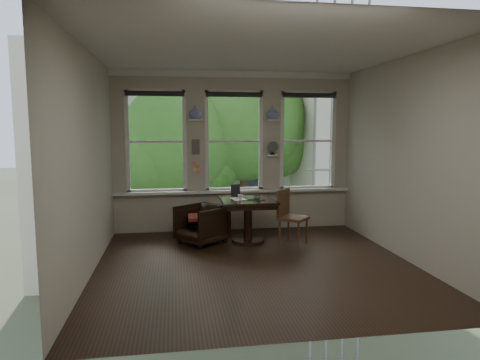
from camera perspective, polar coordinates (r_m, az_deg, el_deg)
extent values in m
plane|color=black|center=(6.26, 2.11, -11.24)|extent=(4.50, 4.50, 0.00)
plane|color=silver|center=(6.03, 2.24, 16.95)|extent=(4.50, 4.50, 0.00)
plane|color=#BCB1A1|center=(8.17, -0.83, 3.79)|extent=(4.50, 0.00, 4.50)
plane|color=#BCB1A1|center=(3.78, 8.66, -0.02)|extent=(4.50, 0.00, 4.50)
plane|color=#BCB1A1|center=(5.96, -19.61, 2.19)|extent=(0.00, 4.50, 4.50)
plane|color=#BCB1A1|center=(6.76, 21.27, 2.64)|extent=(0.00, 4.50, 4.50)
cube|color=white|center=(7.99, -5.94, 7.98)|extent=(0.26, 0.16, 0.03)
cube|color=white|center=(8.20, 4.33, 7.97)|extent=(0.26, 0.16, 0.03)
cube|color=#59544F|center=(8.03, -5.91, 4.41)|extent=(0.14, 0.06, 0.28)
imported|color=white|center=(8.00, -5.96, 8.98)|extent=(0.24, 0.24, 0.25)
imported|color=white|center=(8.20, 4.34, 8.95)|extent=(0.24, 0.24, 0.25)
imported|color=black|center=(7.32, -5.15, -5.89)|extent=(1.00, 0.99, 0.66)
cube|color=maroon|center=(7.29, -5.16, -4.96)|extent=(0.45, 0.45, 0.06)
imported|color=black|center=(7.16, 2.18, -2.62)|extent=(0.32, 0.23, 0.02)
imported|color=white|center=(7.19, 0.05, -2.32)|extent=(0.10, 0.10, 0.09)
imported|color=white|center=(7.18, 2.30, -2.33)|extent=(0.12, 0.12, 0.09)
cube|color=black|center=(7.49, -0.61, -1.43)|extent=(0.16, 0.08, 0.22)
cube|color=silver|center=(7.29, -0.23, -2.52)|extent=(0.28, 0.34, 0.00)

